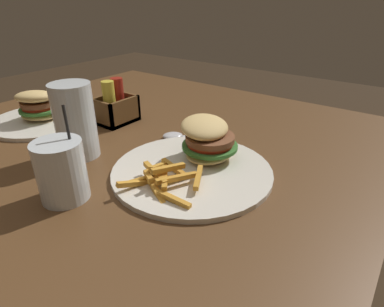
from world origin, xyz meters
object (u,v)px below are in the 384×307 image
at_px(condiment_caddy, 115,107).
at_px(meal_plate_near, 198,157).
at_px(beer_glass, 75,122).
at_px(juice_glass, 62,173).
at_px(spoon, 176,136).
at_px(meal_plate_far, 40,113).

bearing_deg(condiment_caddy, meal_plate_near, -103.64).
bearing_deg(beer_glass, meal_plate_near, -66.77).
bearing_deg(condiment_caddy, juice_glass, -145.65).
xyz_separation_m(spoon, meal_plate_far, (-0.14, 0.36, 0.02)).
height_order(meal_plate_near, spoon, meal_plate_near).
xyz_separation_m(beer_glass, juice_glass, (-0.11, -0.11, -0.03)).
xyz_separation_m(meal_plate_near, condiment_caddy, (0.08, 0.33, 0.02)).
height_order(beer_glass, juice_glass, juice_glass).
relative_size(spoon, meal_plate_far, 0.50).
bearing_deg(condiment_caddy, meal_plate_far, 127.60).
relative_size(spoon, condiment_caddy, 1.14).
xyz_separation_m(meal_plate_near, spoon, (0.09, 0.13, -0.02)).
xyz_separation_m(juice_glass, meal_plate_far, (0.17, 0.36, -0.02)).
bearing_deg(spoon, beer_glass, 11.37).
bearing_deg(condiment_caddy, spoon, -86.74).
distance_m(meal_plate_near, juice_glass, 0.25).
xyz_separation_m(beer_glass, meal_plate_far, (0.06, 0.25, -0.05)).
bearing_deg(spoon, juice_glass, 41.84).
relative_size(meal_plate_near, spoon, 2.37).
xyz_separation_m(beer_glass, spoon, (0.19, -0.11, -0.07)).
height_order(meal_plate_far, condiment_caddy, condiment_caddy).
relative_size(juice_glass, condiment_caddy, 1.39).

